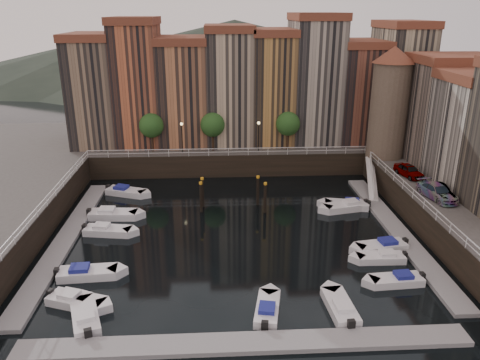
{
  "coord_description": "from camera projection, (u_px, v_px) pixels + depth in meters",
  "views": [
    {
      "loc": [
        -1.74,
        -42.16,
        20.83
      ],
      "look_at": [
        0.83,
        4.0,
        3.97
      ],
      "focal_mm": 35.0,
      "sensor_mm": 36.0,
      "label": 1
    }
  ],
  "objects": [
    {
      "name": "railings",
      "position": [
        232.0,
        179.0,
        50.06
      ],
      "size": [
        36.08,
        34.04,
        0.52
      ],
      "color": "white",
      "rests_on": "ground"
    },
    {
      "name": "boat_left_1",
      "position": [
        86.0,
        273.0,
        38.59
      ],
      "size": [
        5.09,
        2.14,
        1.16
      ],
      "rotation": [
        0.0,
        0.0,
        0.07
      ],
      "color": "silver",
      "rests_on": "ground"
    },
    {
      "name": "street_lamps",
      "position": [
        220.0,
        132.0,
        60.83
      ],
      "size": [
        10.36,
        0.36,
        4.18
      ],
      "color": "black",
      "rests_on": "quay_far"
    },
    {
      "name": "boat_near_0",
      "position": [
        85.0,
        317.0,
        33.09
      ],
      "size": [
        3.16,
        4.93,
        1.11
      ],
      "rotation": [
        0.0,
        0.0,
        1.91
      ],
      "color": "silver",
      "rests_on": "ground"
    },
    {
      "name": "promenade_trees",
      "position": [
        218.0,
        125.0,
        61.52
      ],
      "size": [
        21.2,
        3.2,
        5.2
      ],
      "color": "black",
      "rests_on": "quay_far"
    },
    {
      "name": "dock_right",
      "position": [
        396.0,
        230.0,
        46.62
      ],
      "size": [
        2.0,
        28.0,
        0.35
      ],
      "primitive_type": "cube",
      "color": "gray",
      "rests_on": "ground"
    },
    {
      "name": "boat_near_2",
      "position": [
        267.0,
        309.0,
        33.96
      ],
      "size": [
        2.43,
        4.62,
        1.03
      ],
      "rotation": [
        0.0,
        0.0,
        1.38
      ],
      "color": "silver",
      "rests_on": "ground"
    },
    {
      "name": "boat_right_2",
      "position": [
        382.0,
        246.0,
        42.94
      ],
      "size": [
        5.01,
        2.49,
        1.12
      ],
      "rotation": [
        0.0,
        0.0,
        3.3
      ],
      "color": "silver",
      "rests_on": "ground"
    },
    {
      "name": "boat_left_3",
      "position": [
        112.0,
        214.0,
        49.61
      ],
      "size": [
        5.35,
        2.23,
        1.21
      ],
      "rotation": [
        0.0,
        0.0,
        -0.06
      ],
      "color": "silver",
      "rests_on": "ground"
    },
    {
      "name": "mooring_pilings",
      "position": [
        232.0,
        195.0,
        51.43
      ],
      "size": [
        7.29,
        2.52,
        3.78
      ],
      "color": "black",
      "rests_on": "ground"
    },
    {
      "name": "boat_right_0",
      "position": [
        397.0,
        280.0,
        37.65
      ],
      "size": [
        4.55,
        1.91,
        1.03
      ],
      "rotation": [
        0.0,
        0.0,
        3.21
      ],
      "color": "silver",
      "rests_on": "ground"
    },
    {
      "name": "boat_right_4",
      "position": [
        347.0,
        205.0,
        52.12
      ],
      "size": [
        5.12,
        2.72,
        1.15
      ],
      "rotation": [
        0.0,
        0.0,
        2.94
      ],
      "color": "silver",
      "rests_on": "ground"
    },
    {
      "name": "car_b",
      "position": [
        439.0,
        192.0,
        46.61
      ],
      "size": [
        1.82,
        4.34,
        1.39
      ],
      "primitive_type": "imported",
      "rotation": [
        0.0,
        0.0,
        0.08
      ],
      "color": "gray",
      "rests_on": "quay_right"
    },
    {
      "name": "boat_right_3",
      "position": [
        347.0,
        207.0,
        51.57
      ],
      "size": [
        5.23,
        2.83,
        1.17
      ],
      "rotation": [
        0.0,
        0.0,
        3.36
      ],
      "color": "silver",
      "rests_on": "ground"
    },
    {
      "name": "dock_near",
      "position": [
        245.0,
        343.0,
        30.77
      ],
      "size": [
        30.0,
        2.0,
        0.35
      ],
      "primitive_type": "cube",
      "color": "gray",
      "rests_on": "ground"
    },
    {
      "name": "far_terrace",
      "position": [
        250.0,
        85.0,
        65.24
      ],
      "size": [
        48.7,
        10.3,
        17.5
      ],
      "color": "#7F6851",
      "rests_on": "quay_far"
    },
    {
      "name": "ground",
      "position": [
        234.0,
        231.0,
        46.77
      ],
      "size": [
        200.0,
        200.0,
        0.0
      ],
      "primitive_type": "plane",
      "color": "black",
      "rests_on": "ground"
    },
    {
      "name": "boat_left_0",
      "position": [
        76.0,
        301.0,
        34.96
      ],
      "size": [
        4.8,
        3.13,
        1.08
      ],
      "rotation": [
        0.0,
        0.0,
        -0.35
      ],
      "color": "silver",
      "rests_on": "ground"
    },
    {
      "name": "boat_left_2",
      "position": [
        107.0,
        230.0,
        46.03
      ],
      "size": [
        4.98,
        2.45,
        1.12
      ],
      "rotation": [
        0.0,
        0.0,
        -0.15
      ],
      "color": "silver",
      "rests_on": "ground"
    },
    {
      "name": "boat_right_1",
      "position": [
        382.0,
        258.0,
        41.07
      ],
      "size": [
        4.41,
        1.66,
        1.01
      ],
      "rotation": [
        0.0,
        0.0,
        3.13
      ],
      "color": "silver",
      "rests_on": "ground"
    },
    {
      "name": "boat_near_3",
      "position": [
        341.0,
        308.0,
        34.13
      ],
      "size": [
        2.02,
        4.83,
        1.1
      ],
      "rotation": [
        0.0,
        0.0,
        1.63
      ],
      "color": "silver",
      "rests_on": "ground"
    },
    {
      "name": "quay_far",
      "position": [
        226.0,
        146.0,
        70.65
      ],
      "size": [
        80.0,
        20.0,
        3.0
      ],
      "primitive_type": "cube",
      "color": "black",
      "rests_on": "ground"
    },
    {
      "name": "mountains",
      "position": [
        224.0,
        53.0,
        147.33
      ],
      "size": [
        145.0,
        100.0,
        18.0
      ],
      "color": "#2D382D",
      "rests_on": "ground"
    },
    {
      "name": "corner_tower",
      "position": [
        390.0,
        101.0,
        57.92
      ],
      "size": [
        5.2,
        5.2,
        13.8
      ],
      "color": "#6B5B4C",
      "rests_on": "quay_right"
    },
    {
      "name": "boat_left_4",
      "position": [
        125.0,
        192.0,
        55.84
      ],
      "size": [
        5.15,
        3.43,
        1.16
      ],
      "rotation": [
        0.0,
        0.0,
        -0.37
      ],
      "color": "silver",
      "rests_on": "ground"
    },
    {
      "name": "car_c",
      "position": [
        437.0,
        193.0,
        46.46
      ],
      "size": [
        3.07,
        5.3,
        1.44
      ],
      "primitive_type": "imported",
      "rotation": [
        0.0,
        0.0,
        0.22
      ],
      "color": "gray",
      "rests_on": "quay_right"
    },
    {
      "name": "gangway",
      "position": [
        372.0,
        176.0,
        56.39
      ],
      "size": [
        2.78,
        8.32,
        3.73
      ],
      "color": "white",
      "rests_on": "ground"
    },
    {
      "name": "car_a",
      "position": [
        409.0,
        171.0,
        52.66
      ],
      "size": [
        2.6,
        4.4,
        1.4
      ],
      "primitive_type": "imported",
      "rotation": [
        0.0,
        0.0,
        0.24
      ],
      "color": "gray",
      "rests_on": "quay_right"
    },
    {
      "name": "dock_left",
      "position": [
        66.0,
        238.0,
        44.93
      ],
      "size": [
        2.0,
        28.0,
        0.35
      ],
      "primitive_type": "cube",
      "color": "gray",
      "rests_on": "ground"
    }
  ]
}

